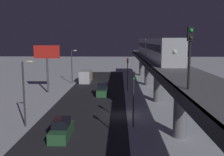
{
  "coord_description": "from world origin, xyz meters",
  "views": [
    {
      "loc": [
        0.04,
        33.51,
        9.92
      ],
      "look_at": [
        1.54,
        -19.89,
        2.03
      ],
      "focal_mm": 41.67,
      "sensor_mm": 36.0,
      "label": 1
    }
  ],
  "objects_px": {
    "commercial_billboard": "(47,57)",
    "rail_signal": "(190,47)",
    "subway_train": "(154,48)",
    "traffic_light_mid": "(128,70)",
    "sedan_green": "(102,91)",
    "box_truck": "(86,76)",
    "traffic_light_near": "(134,91)",
    "sedan_green_2": "(61,130)"
  },
  "relations": [
    {
      "from": "box_truck",
      "to": "traffic_light_near",
      "type": "relative_size",
      "value": 1.16
    },
    {
      "from": "subway_train",
      "to": "commercial_billboard",
      "type": "distance_m",
      "value": 19.71
    },
    {
      "from": "sedan_green_2",
      "to": "commercial_billboard",
      "type": "height_order",
      "value": "commercial_billboard"
    },
    {
      "from": "box_truck",
      "to": "commercial_billboard",
      "type": "distance_m",
      "value": 15.29
    },
    {
      "from": "sedan_green",
      "to": "traffic_light_near",
      "type": "bearing_deg",
      "value": -75.0
    },
    {
      "from": "commercial_billboard",
      "to": "traffic_light_near",
      "type": "bearing_deg",
      "value": 128.11
    },
    {
      "from": "rail_signal",
      "to": "commercial_billboard",
      "type": "distance_m",
      "value": 35.9
    },
    {
      "from": "subway_train",
      "to": "rail_signal",
      "type": "bearing_deg",
      "value": 86.77
    },
    {
      "from": "rail_signal",
      "to": "sedan_green",
      "type": "bearing_deg",
      "value": -75.57
    },
    {
      "from": "sedan_green",
      "to": "traffic_light_mid",
      "type": "bearing_deg",
      "value": 39.42
    },
    {
      "from": "sedan_green",
      "to": "box_truck",
      "type": "distance_m",
      "value": 15.53
    },
    {
      "from": "rail_signal",
      "to": "sedan_green_2",
      "type": "distance_m",
      "value": 16.03
    },
    {
      "from": "sedan_green",
      "to": "traffic_light_near",
      "type": "height_order",
      "value": "traffic_light_near"
    },
    {
      "from": "sedan_green_2",
      "to": "traffic_light_mid",
      "type": "relative_size",
      "value": 0.71
    },
    {
      "from": "rail_signal",
      "to": "box_truck",
      "type": "xyz_separation_m",
      "value": [
        12.37,
        -44.19,
        -8.11
      ]
    },
    {
      "from": "subway_train",
      "to": "traffic_light_mid",
      "type": "height_order",
      "value": "subway_train"
    },
    {
      "from": "sedan_green",
      "to": "sedan_green_2",
      "type": "height_order",
      "value": "same"
    },
    {
      "from": "subway_train",
      "to": "commercial_billboard",
      "type": "bearing_deg",
      "value": 0.31
    },
    {
      "from": "traffic_light_near",
      "to": "sedan_green",
      "type": "bearing_deg",
      "value": -75.0
    },
    {
      "from": "commercial_billboard",
      "to": "box_truck",
      "type": "bearing_deg",
      "value": -112.7
    },
    {
      "from": "sedan_green_2",
      "to": "traffic_light_mid",
      "type": "distance_m",
      "value": 26.0
    },
    {
      "from": "sedan_green",
      "to": "box_truck",
      "type": "relative_size",
      "value": 0.63
    },
    {
      "from": "sedan_green_2",
      "to": "box_truck",
      "type": "bearing_deg",
      "value": -86.78
    },
    {
      "from": "subway_train",
      "to": "box_truck",
      "type": "relative_size",
      "value": 4.98
    },
    {
      "from": "rail_signal",
      "to": "sedan_green_2",
      "type": "bearing_deg",
      "value": -39.77
    },
    {
      "from": "sedan_green",
      "to": "traffic_light_near",
      "type": "distance_m",
      "value": 18.48
    },
    {
      "from": "rail_signal",
      "to": "sedan_green_2",
      "type": "relative_size",
      "value": 0.88
    },
    {
      "from": "subway_train",
      "to": "traffic_light_mid",
      "type": "bearing_deg",
      "value": -25.11
    },
    {
      "from": "commercial_billboard",
      "to": "rail_signal",
      "type": "bearing_deg",
      "value": 119.96
    },
    {
      "from": "sedan_green_2",
      "to": "box_truck",
      "type": "xyz_separation_m",
      "value": [
        2.0,
        -35.55,
        0.55
      ]
    },
    {
      "from": "rail_signal",
      "to": "traffic_light_mid",
      "type": "xyz_separation_m",
      "value": [
        2.87,
        -33.29,
        -5.26
      ]
    },
    {
      "from": "box_truck",
      "to": "traffic_light_mid",
      "type": "relative_size",
      "value": 1.16
    },
    {
      "from": "traffic_light_near",
      "to": "commercial_billboard",
      "type": "xyz_separation_m",
      "value": [
        15.01,
        -19.13,
        2.63
      ]
    },
    {
      "from": "traffic_light_near",
      "to": "commercial_billboard",
      "type": "bearing_deg",
      "value": -51.89
    },
    {
      "from": "rail_signal",
      "to": "commercial_billboard",
      "type": "height_order",
      "value": "rail_signal"
    },
    {
      "from": "box_truck",
      "to": "traffic_light_mid",
      "type": "bearing_deg",
      "value": 131.08
    },
    {
      "from": "sedan_green",
      "to": "commercial_billboard",
      "type": "relative_size",
      "value": 0.52
    },
    {
      "from": "sedan_green_2",
      "to": "box_truck",
      "type": "relative_size",
      "value": 0.62
    },
    {
      "from": "traffic_light_mid",
      "to": "commercial_billboard",
      "type": "bearing_deg",
      "value": 8.61
    },
    {
      "from": "traffic_light_mid",
      "to": "subway_train",
      "type": "bearing_deg",
      "value": 154.89
    },
    {
      "from": "subway_train",
      "to": "sedan_green_2",
      "type": "distance_m",
      "value": 26.69
    },
    {
      "from": "traffic_light_mid",
      "to": "commercial_billboard",
      "type": "relative_size",
      "value": 0.72
    }
  ]
}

